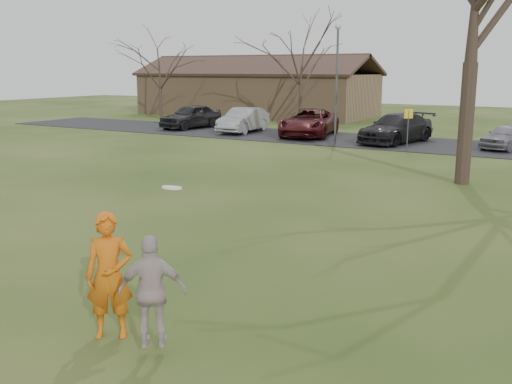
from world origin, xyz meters
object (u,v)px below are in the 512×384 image
Objects in this scene: player_defender at (109,276)px; lamp_post at (337,69)px; car_0 at (191,116)px; car_4 at (507,136)px; car_2 at (309,123)px; car_1 at (244,120)px; car_3 at (396,128)px; building at (256,93)px; catching_play at (153,291)px.

lamp_post is (-5.88, 22.63, 3.00)m from player_defender.
car_0 is 19.81m from car_4.
car_1 is at bearing 170.63° from car_2.
car_3 reaches higher than car_1.
car_2 is at bearing 5.40° from car_0.
car_1 is at bearing 82.55° from player_defender.
player_defender is at bearing -82.85° from car_2.
car_3 is 21.16m from building.
catching_play is at bearing -45.35° from player_defender.
lamp_post is (11.70, -2.98, 3.13)m from car_0.
lamp_post reaches higher than car_0.
car_0 is (-17.58, 25.61, -0.12)m from player_defender.
car_0 reaches higher than car_3.
catching_play is 24.00m from lamp_post.
car_0 is 31.78m from catching_play.
car_2 reaches higher than car_4.
lamp_post reaches higher than building.
player_defender is at bearing 169.71° from catching_play.
catching_play is at bearing -47.87° from car_0.
catching_play reaches higher than car_4.
car_0 is at bearing -79.58° from building.
car_0 is 1.26× the size of car_4.
player_defender is 0.52× the size of car_4.
car_2 is 2.49× the size of catching_play.
car_2 is (-8.74, 25.46, -0.13)m from player_defender.
car_4 is (15.44, 0.12, -0.13)m from car_1.
lamp_post is at bearing -145.25° from car_4.
lamp_post is at bearing -124.36° from car_3.
lamp_post is at bearing 69.52° from player_defender.
car_0 is at bearing 170.18° from car_1.
building is (-2.30, 12.52, 1.09)m from car_0.
player_defender is 0.09× the size of building.
player_defender is at bearing -69.67° from car_3.
car_4 is 9.18m from lamp_post.
catching_play is (0.99, -0.18, 0.01)m from player_defender.
car_2 reaches higher than car_3.
car_2 is 1.07× the size of car_3.
car_0 is 2.04× the size of catching_play.
car_4 is at bearing 49.92° from player_defender.
car_2 is 5.10m from lamp_post.
building is (-20.87, 38.31, 0.95)m from catching_play.
car_2 is 1.54× the size of car_4.
car_1 is 2.01× the size of catching_play.
car_0 is at bearing 125.76° from catching_play.
lamp_post reaches higher than car_1.
car_3 is (5.42, -0.45, -0.02)m from car_2.
car_2 is at bearing -2.91° from car_1.
car_3 is (-3.32, 25.00, -0.15)m from player_defender.
car_0 is 14.27m from car_3.
car_3 is 5.57m from car_4.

